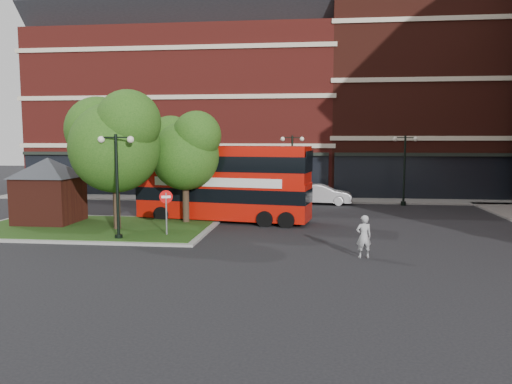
# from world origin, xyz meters

# --- Properties ---
(ground) EXTENTS (120.00, 120.00, 0.00)m
(ground) POSITION_xyz_m (0.00, 0.00, 0.00)
(ground) COLOR black
(ground) RESTS_ON ground
(pavement_far) EXTENTS (44.00, 3.00, 0.12)m
(pavement_far) POSITION_xyz_m (0.00, 16.50, 0.06)
(pavement_far) COLOR slate
(pavement_far) RESTS_ON ground
(terrace_far_left) EXTENTS (26.00, 12.00, 14.00)m
(terrace_far_left) POSITION_xyz_m (-8.00, 24.00, 7.00)
(terrace_far_left) COLOR maroon
(terrace_far_left) RESTS_ON ground
(terrace_far_right) EXTENTS (18.00, 12.00, 16.00)m
(terrace_far_right) POSITION_xyz_m (14.00, 24.00, 8.00)
(terrace_far_right) COLOR #471911
(terrace_far_right) RESTS_ON ground
(traffic_island) EXTENTS (12.60, 7.60, 0.15)m
(traffic_island) POSITION_xyz_m (-8.00, 3.00, 0.07)
(traffic_island) COLOR gray
(traffic_island) RESTS_ON ground
(kiosk) EXTENTS (6.51, 6.51, 3.60)m
(kiosk) POSITION_xyz_m (-11.00, 4.00, 2.32)
(kiosk) COLOR #471911
(kiosk) RESTS_ON traffic_island
(tree_island_west) EXTENTS (5.40, 4.71, 7.21)m
(tree_island_west) POSITION_xyz_m (-6.60, 2.58, 4.79)
(tree_island_west) COLOR #2D2116
(tree_island_west) RESTS_ON ground
(tree_island_east) EXTENTS (4.46, 3.90, 6.29)m
(tree_island_east) POSITION_xyz_m (-3.58, 5.06, 4.24)
(tree_island_east) COLOR #2D2116
(tree_island_east) RESTS_ON ground
(lamp_island) EXTENTS (1.72, 0.36, 5.00)m
(lamp_island) POSITION_xyz_m (-5.50, 0.20, 2.83)
(lamp_island) COLOR black
(lamp_island) RESTS_ON ground
(lamp_far_left) EXTENTS (1.72, 0.36, 5.00)m
(lamp_far_left) POSITION_xyz_m (2.00, 14.50, 2.83)
(lamp_far_left) COLOR black
(lamp_far_left) RESTS_ON ground
(lamp_far_right) EXTENTS (1.72, 0.36, 5.00)m
(lamp_far_right) POSITION_xyz_m (10.00, 14.50, 2.83)
(lamp_far_right) COLOR black
(lamp_far_right) RESTS_ON ground
(bus) EXTENTS (10.26, 3.90, 3.83)m
(bus) POSITION_xyz_m (-1.62, 6.33, 2.51)
(bus) COLOR #B41107
(bus) RESTS_ON ground
(woman) EXTENTS (0.71, 0.55, 1.74)m
(woman) POSITION_xyz_m (5.62, -1.83, 0.87)
(woman) COLOR #9B9B9E
(woman) RESTS_ON ground
(car_silver) EXTENTS (4.08, 1.68, 1.38)m
(car_silver) POSITION_xyz_m (-3.54, 15.61, 0.69)
(car_silver) COLOR silver
(car_silver) RESTS_ON ground
(car_white) EXTENTS (4.51, 1.89, 1.45)m
(car_white) POSITION_xyz_m (4.16, 14.50, 0.73)
(car_white) COLOR silver
(car_white) RESTS_ON ground
(no_entry_sign) EXTENTS (0.62, 0.25, 2.31)m
(no_entry_sign) POSITION_xyz_m (-3.50, 1.27, 1.65)
(no_entry_sign) COLOR slate
(no_entry_sign) RESTS_ON ground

